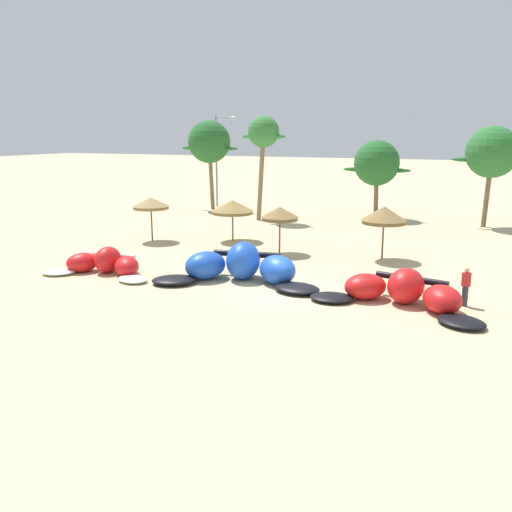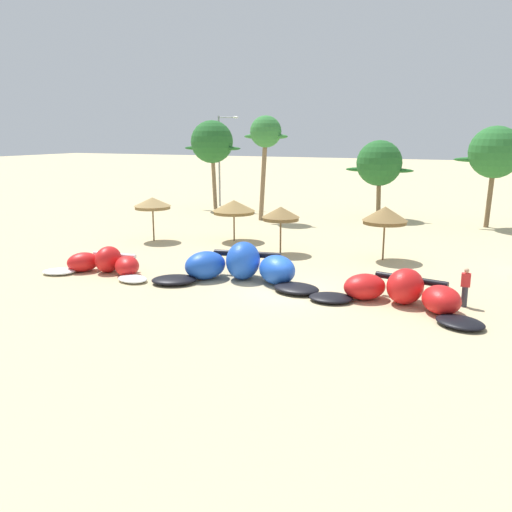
{
  "view_description": "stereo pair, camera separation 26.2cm",
  "coord_description": "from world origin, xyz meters",
  "px_view_note": "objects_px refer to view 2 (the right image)",
  "views": [
    {
      "loc": [
        7.93,
        -21.85,
        6.92
      ],
      "look_at": [
        -2.52,
        2.0,
        1.0
      ],
      "focal_mm": 38.05,
      "sensor_mm": 36.0,
      "label": 1
    },
    {
      "loc": [
        8.17,
        -21.75,
        6.92
      ],
      "look_at": [
        -2.52,
        2.0,
        1.0
      ],
      "focal_mm": 38.05,
      "sensor_mm": 36.0,
      "label": 2
    }
  ],
  "objects_px": {
    "palm_left": "(266,134)",
    "palm_leftmost": "(212,142)",
    "kite_far_left": "(105,264)",
    "beach_umbrella_near_palms": "(281,214)",
    "beach_umbrella_outermost": "(385,215)",
    "kite_left_of_center": "(402,292)",
    "beach_umbrella_near_van": "(152,203)",
    "palm_center_left": "(495,153)",
    "palm_left_of_gap": "(379,164)",
    "beach_umbrella_middle": "(234,207)",
    "person_near_kites": "(465,287)",
    "kite_left": "(241,267)",
    "lamppost_west": "(221,156)"
  },
  "relations": [
    {
      "from": "beach_umbrella_middle",
      "to": "kite_left_of_center",
      "type": "bearing_deg",
      "value": -37.49
    },
    {
      "from": "kite_left_of_center",
      "to": "palm_left_of_gap",
      "type": "relative_size",
      "value": 1.16
    },
    {
      "from": "kite_left",
      "to": "person_near_kites",
      "type": "bearing_deg",
      "value": 1.29
    },
    {
      "from": "beach_umbrella_near_van",
      "to": "palm_left",
      "type": "distance_m",
      "value": 12.11
    },
    {
      "from": "kite_left_of_center",
      "to": "beach_umbrella_near_palms",
      "type": "height_order",
      "value": "beach_umbrella_near_palms"
    },
    {
      "from": "kite_left_of_center",
      "to": "palm_left_of_gap",
      "type": "distance_m",
      "value": 23.98
    },
    {
      "from": "beach_umbrella_outermost",
      "to": "palm_left",
      "type": "relative_size",
      "value": 0.36
    },
    {
      "from": "palm_left",
      "to": "palm_center_left",
      "type": "height_order",
      "value": "palm_left"
    },
    {
      "from": "beach_umbrella_outermost",
      "to": "lamppost_west",
      "type": "xyz_separation_m",
      "value": [
        -18.91,
        16.63,
        2.3
      ]
    },
    {
      "from": "beach_umbrella_near_van",
      "to": "person_near_kites",
      "type": "relative_size",
      "value": 1.76
    },
    {
      "from": "kite_far_left",
      "to": "beach_umbrella_near_palms",
      "type": "xyz_separation_m",
      "value": [
        6.32,
        8.01,
        1.85
      ]
    },
    {
      "from": "kite_left",
      "to": "palm_leftmost",
      "type": "relative_size",
      "value": 1.02
    },
    {
      "from": "beach_umbrella_outermost",
      "to": "palm_leftmost",
      "type": "height_order",
      "value": "palm_leftmost"
    },
    {
      "from": "kite_left_of_center",
      "to": "palm_center_left",
      "type": "relative_size",
      "value": 0.99
    },
    {
      "from": "kite_far_left",
      "to": "kite_left_of_center",
      "type": "xyz_separation_m",
      "value": [
        14.52,
        0.79,
        0.06
      ]
    },
    {
      "from": "beach_umbrella_near_palms",
      "to": "palm_leftmost",
      "type": "bearing_deg",
      "value": 130.12
    },
    {
      "from": "kite_left_of_center",
      "to": "palm_leftmost",
      "type": "relative_size",
      "value": 0.92
    },
    {
      "from": "kite_left_of_center",
      "to": "beach_umbrella_outermost",
      "type": "relative_size",
      "value": 2.47
    },
    {
      "from": "person_near_kites",
      "to": "palm_left_of_gap",
      "type": "height_order",
      "value": "palm_left_of_gap"
    },
    {
      "from": "person_near_kites",
      "to": "beach_umbrella_near_palms",
      "type": "bearing_deg",
      "value": 149.24
    },
    {
      "from": "beach_umbrella_near_palms",
      "to": "palm_center_left",
      "type": "xyz_separation_m",
      "value": [
        10.91,
        14.77,
        3.15
      ]
    },
    {
      "from": "beach_umbrella_middle",
      "to": "palm_center_left",
      "type": "relative_size",
      "value": 0.37
    },
    {
      "from": "palm_leftmost",
      "to": "palm_left",
      "type": "height_order",
      "value": "palm_left"
    },
    {
      "from": "palm_leftmost",
      "to": "palm_left",
      "type": "xyz_separation_m",
      "value": [
        7.14,
        -4.27,
        0.74
      ]
    },
    {
      "from": "kite_left",
      "to": "person_near_kites",
      "type": "height_order",
      "value": "kite_left"
    },
    {
      "from": "person_near_kites",
      "to": "lamppost_west",
      "type": "xyz_separation_m",
      "value": [
        -23.62,
        23.67,
        4.0
      ]
    },
    {
      "from": "palm_left_of_gap",
      "to": "palm_center_left",
      "type": "relative_size",
      "value": 0.86
    },
    {
      "from": "beach_umbrella_middle",
      "to": "beach_umbrella_near_palms",
      "type": "relative_size",
      "value": 1.01
    },
    {
      "from": "palm_left_of_gap",
      "to": "person_near_kites",
      "type": "bearing_deg",
      "value": -69.49
    },
    {
      "from": "palm_left",
      "to": "palm_leftmost",
      "type": "bearing_deg",
      "value": 149.13
    },
    {
      "from": "person_near_kites",
      "to": "palm_center_left",
      "type": "bearing_deg",
      "value": 89.04
    },
    {
      "from": "kite_far_left",
      "to": "beach_umbrella_outermost",
      "type": "relative_size",
      "value": 2.05
    },
    {
      "from": "kite_far_left",
      "to": "palm_left",
      "type": "height_order",
      "value": "palm_left"
    },
    {
      "from": "palm_leftmost",
      "to": "kite_far_left",
      "type": "bearing_deg",
      "value": -74.35
    },
    {
      "from": "palm_left_of_gap",
      "to": "beach_umbrella_near_van",
      "type": "bearing_deg",
      "value": -126.12
    },
    {
      "from": "kite_left",
      "to": "beach_umbrella_middle",
      "type": "height_order",
      "value": "beach_umbrella_middle"
    },
    {
      "from": "kite_left",
      "to": "beach_umbrella_near_van",
      "type": "xyz_separation_m",
      "value": [
        -9.57,
        6.65,
        1.78
      ]
    },
    {
      "from": "kite_left_of_center",
      "to": "beach_umbrella_middle",
      "type": "height_order",
      "value": "beach_umbrella_middle"
    },
    {
      "from": "beach_umbrella_outermost",
      "to": "beach_umbrella_near_palms",
      "type": "bearing_deg",
      "value": -172.7
    },
    {
      "from": "kite_far_left",
      "to": "person_near_kites",
      "type": "bearing_deg",
      "value": 5.82
    },
    {
      "from": "palm_left",
      "to": "beach_umbrella_near_palms",
      "type": "bearing_deg",
      "value": -62.58
    },
    {
      "from": "beach_umbrella_near_van",
      "to": "beach_umbrella_middle",
      "type": "relative_size",
      "value": 1.03
    },
    {
      "from": "beach_umbrella_outermost",
      "to": "person_near_kites",
      "type": "relative_size",
      "value": 1.85
    },
    {
      "from": "kite_far_left",
      "to": "palm_center_left",
      "type": "distance_m",
      "value": 28.99
    },
    {
      "from": "kite_left_of_center",
      "to": "lamppost_west",
      "type": "xyz_separation_m",
      "value": [
        -21.26,
        24.6,
        4.26
      ]
    },
    {
      "from": "beach_umbrella_outermost",
      "to": "kite_far_left",
      "type": "bearing_deg",
      "value": -144.27
    },
    {
      "from": "palm_leftmost",
      "to": "beach_umbrella_outermost",
      "type": "bearing_deg",
      "value": -37.75
    },
    {
      "from": "kite_left_of_center",
      "to": "beach_umbrella_near_palms",
      "type": "distance_m",
      "value": 11.07
    },
    {
      "from": "kite_left_of_center",
      "to": "palm_center_left",
      "type": "height_order",
      "value": "palm_center_left"
    },
    {
      "from": "palm_left",
      "to": "palm_center_left",
      "type": "bearing_deg",
      "value": 12.98
    }
  ]
}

